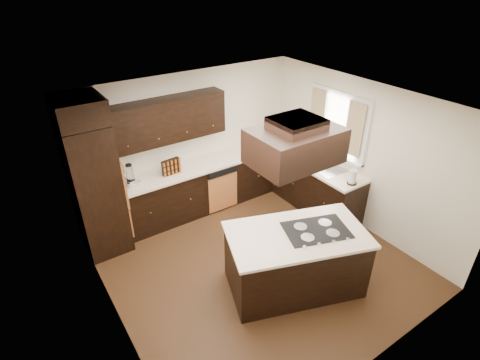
{
  "coord_description": "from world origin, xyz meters",
  "views": [
    {
      "loc": [
        -2.67,
        -3.5,
        3.99
      ],
      "look_at": [
        0.1,
        0.6,
        1.15
      ],
      "focal_mm": 28.0,
      "sensor_mm": 36.0,
      "label": 1
    }
  ],
  "objects_px": {
    "range_hood": "(295,146)",
    "spice_rack": "(171,167)",
    "oven_column": "(96,190)",
    "island": "(295,261)"
  },
  "relations": [
    {
      "from": "oven_column",
      "to": "island",
      "type": "height_order",
      "value": "oven_column"
    },
    {
      "from": "range_hood",
      "to": "spice_rack",
      "type": "distance_m",
      "value": 2.64
    },
    {
      "from": "range_hood",
      "to": "spice_rack",
      "type": "relative_size",
      "value": 3.27
    },
    {
      "from": "oven_column",
      "to": "range_hood",
      "type": "relative_size",
      "value": 2.02
    },
    {
      "from": "oven_column",
      "to": "island",
      "type": "relative_size",
      "value": 1.19
    },
    {
      "from": "oven_column",
      "to": "spice_rack",
      "type": "relative_size",
      "value": 6.61
    },
    {
      "from": "spice_rack",
      "to": "range_hood",
      "type": "bearing_deg",
      "value": -82.79
    },
    {
      "from": "island",
      "to": "spice_rack",
      "type": "xyz_separation_m",
      "value": [
        -0.68,
        2.43,
        0.61
      ]
    },
    {
      "from": "island",
      "to": "spice_rack",
      "type": "bearing_deg",
      "value": 125.18
    },
    {
      "from": "oven_column",
      "to": "range_hood",
      "type": "xyz_separation_m",
      "value": [
        1.88,
        -2.25,
        1.1
      ]
    }
  ]
}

